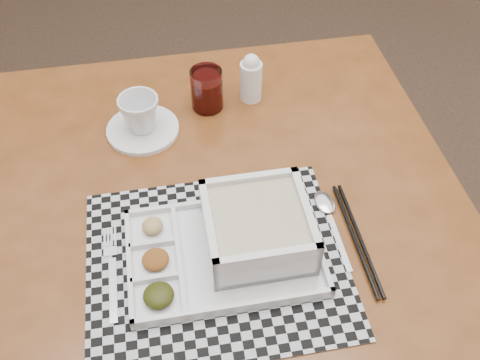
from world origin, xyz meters
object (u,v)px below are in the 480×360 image
cup (140,114)px  juice_glass (207,91)px  serving_tray (245,236)px  creamer_bottle (251,78)px  dining_table (215,224)px

cup → juice_glass: 0.15m
serving_tray → juice_glass: size_ratio=3.66×
serving_tray → creamer_bottle: creamer_bottle is taller
cup → creamer_bottle: 0.25m
cup → juice_glass: juice_glass is taller
serving_tray → dining_table: bearing=102.7°
cup → serving_tray: bearing=-76.8°
dining_table → juice_glass: size_ratio=11.06×
dining_table → cup: 0.27m
serving_tray → juice_glass: (0.03, 0.38, 0.01)m
serving_tray → cup: (-0.12, 0.34, 0.01)m
dining_table → cup: (-0.09, 0.22, 0.12)m
cup → creamer_bottle: (0.25, 0.04, 0.01)m
juice_glass → dining_table: bearing=-101.7°
dining_table → creamer_bottle: 0.33m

